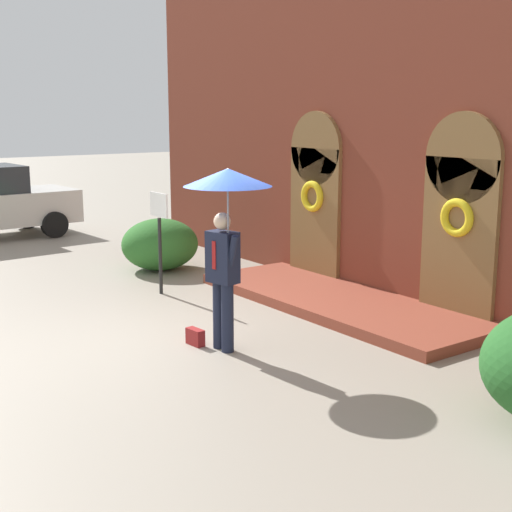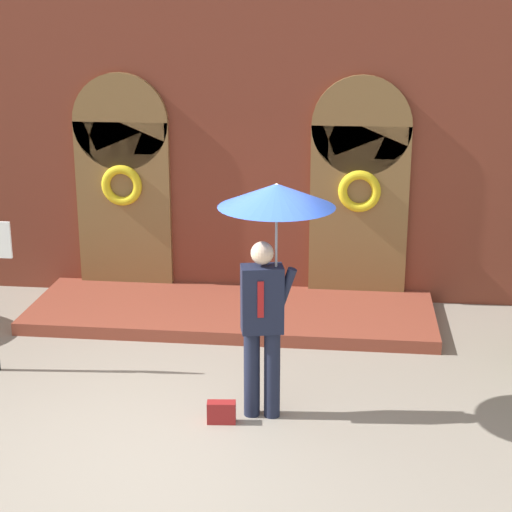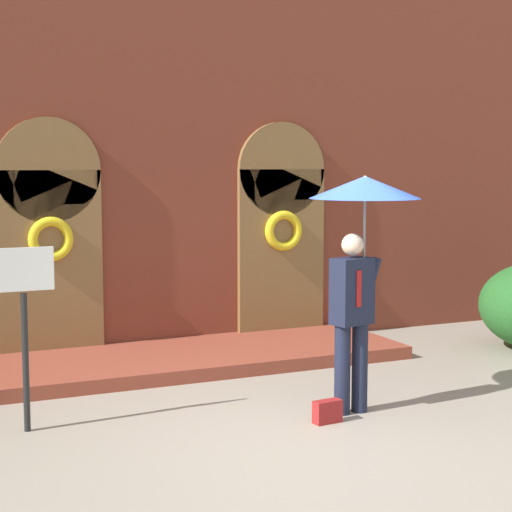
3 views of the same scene
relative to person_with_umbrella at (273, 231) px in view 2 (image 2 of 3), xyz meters
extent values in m
plane|color=gray|center=(-0.78, -0.44, -1.91)|extent=(80.00, 80.00, 0.00)
cube|color=brown|center=(-0.78, 3.76, 0.89)|extent=(14.00, 0.50, 5.60)
cube|color=brown|center=(-2.38, 3.47, -0.71)|extent=(1.30, 0.08, 2.40)
cylinder|color=brown|center=(-2.38, 3.47, 0.49)|extent=(1.30, 0.08, 1.30)
cube|color=brown|center=(0.82, 3.47, -0.71)|extent=(1.30, 0.08, 2.40)
cylinder|color=brown|center=(0.82, 3.47, 0.49)|extent=(1.30, 0.08, 1.30)
torus|color=yellow|center=(-2.38, 3.40, -0.36)|extent=(0.56, 0.12, 0.56)
torus|color=yellow|center=(0.82, 3.40, -0.36)|extent=(0.56, 0.12, 0.56)
cube|color=brown|center=(-0.78, 2.61, -1.83)|extent=(5.20, 1.80, 0.16)
cylinder|color=#191E33|center=(-0.20, 0.00, -1.46)|extent=(0.16, 0.16, 0.90)
cylinder|color=#191E33|center=(0.00, 0.00, -1.46)|extent=(0.16, 0.16, 0.90)
cube|color=#191E33|center=(-0.10, 0.00, -0.68)|extent=(0.44, 0.32, 0.66)
cube|color=#A51919|center=(-0.10, -0.13, -0.64)|extent=(0.06, 0.02, 0.36)
sphere|color=beige|center=(-0.10, 0.00, -0.22)|extent=(0.22, 0.22, 0.22)
cylinder|color=#191E33|center=(0.12, 0.00, -0.58)|extent=(0.22, 0.09, 0.46)
cylinder|color=gray|center=(0.03, 0.00, -0.26)|extent=(0.02, 0.02, 0.98)
cone|color=#284CB7|center=(0.03, 0.00, 0.34)|extent=(1.10, 1.10, 0.22)
cone|color=white|center=(0.03, 0.00, 0.35)|extent=(0.61, 0.60, 0.20)
cube|color=maroon|center=(-0.47, -0.20, -1.80)|extent=(0.29, 0.15, 0.22)
camera|label=1|loc=(7.33, -4.82, 1.14)|focal=50.00mm
camera|label=2|loc=(0.72, -7.65, 2.10)|focal=60.00mm
camera|label=3|loc=(-4.40, -7.20, 0.58)|focal=60.00mm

